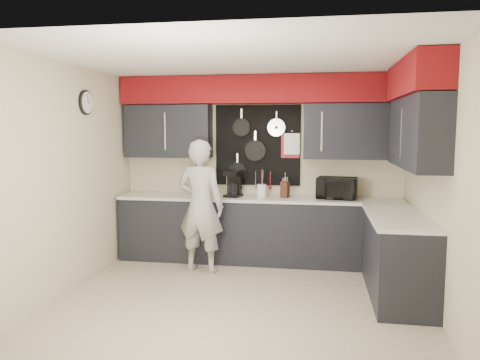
% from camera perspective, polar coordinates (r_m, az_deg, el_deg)
% --- Properties ---
extents(ground, '(4.00, 4.00, 0.00)m').
position_cam_1_polar(ground, '(5.35, 0.24, -14.17)').
color(ground, '#B9A390').
rests_on(ground, ground).
extents(back_wall_assembly, '(4.00, 0.36, 2.60)m').
position_cam_1_polar(back_wall_assembly, '(6.59, 2.56, 7.55)').
color(back_wall_assembly, beige).
rests_on(back_wall_assembly, ground).
extents(right_wall_assembly, '(0.36, 3.50, 2.60)m').
position_cam_1_polar(right_wall_assembly, '(5.31, 21.03, 6.67)').
color(right_wall_assembly, beige).
rests_on(right_wall_assembly, ground).
extents(left_wall_assembly, '(0.05, 3.50, 2.60)m').
position_cam_1_polar(left_wall_assembly, '(5.71, -19.89, 0.56)').
color(left_wall_assembly, beige).
rests_on(left_wall_assembly, ground).
extents(base_cabinets, '(3.95, 2.20, 0.92)m').
position_cam_1_polar(base_cabinets, '(6.24, 6.39, -6.79)').
color(base_cabinets, black).
rests_on(base_cabinets, ground).
extents(microwave, '(0.57, 0.43, 0.29)m').
position_cam_1_polar(microwave, '(6.46, 11.69, -0.97)').
color(microwave, black).
rests_on(microwave, base_cabinets).
extents(knife_block, '(0.13, 0.13, 0.22)m').
position_cam_1_polar(knife_block, '(6.45, 5.50, -1.17)').
color(knife_block, '#341810').
rests_on(knife_block, base_cabinets).
extents(utensil_crock, '(0.13, 0.13, 0.17)m').
position_cam_1_polar(utensil_crock, '(6.52, 2.66, -1.29)').
color(utensil_crock, white).
rests_on(utensil_crock, base_cabinets).
extents(coffee_maker, '(0.26, 0.29, 0.37)m').
position_cam_1_polar(coffee_maker, '(6.51, -0.79, -0.38)').
color(coffee_maker, black).
rests_on(coffee_maker, base_cabinets).
extents(person, '(0.70, 0.53, 1.73)m').
position_cam_1_polar(person, '(6.10, -4.82, -3.17)').
color(person, beige).
rests_on(person, ground).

